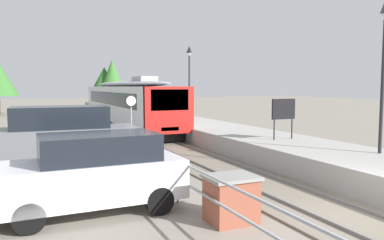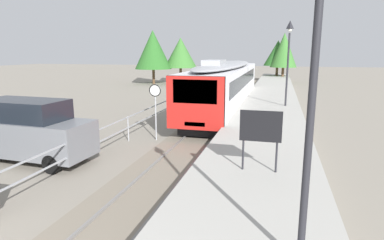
{
  "view_description": "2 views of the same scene",
  "coord_description": "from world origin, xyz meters",
  "px_view_note": "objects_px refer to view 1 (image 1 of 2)",
  "views": [
    {
      "loc": [
        -7.12,
        -6.57,
        3.24
      ],
      "look_at": [
        0.4,
        10.35,
        1.6
      ],
      "focal_mm": 35.49,
      "sensor_mm": 36.0,
      "label": 1
    },
    {
      "loc": [
        3.77,
        -2.31,
        4.34
      ],
      "look_at": [
        0.4,
        10.35,
        1.6
      ],
      "focal_mm": 30.52,
      "sensor_mm": 36.0,
      "label": 2
    }
  ],
  "objects_px": {
    "parked_van_grey": "(67,139)",
    "brick_utility_cabinet": "(231,198)",
    "commuter_train": "(127,101)",
    "platform_lamp_near_end": "(384,46)",
    "platform_notice_board": "(284,110)",
    "platform_lamp_mid_platform": "(189,68)",
    "speed_limit_sign": "(131,108)",
    "parked_suv_white": "(94,172)"
  },
  "relations": [
    {
      "from": "speed_limit_sign",
      "to": "platform_lamp_near_end",
      "type": "bearing_deg",
      "value": -57.13
    },
    {
      "from": "platform_notice_board",
      "to": "parked_suv_white",
      "type": "bearing_deg",
      "value": -156.37
    },
    {
      "from": "platform_lamp_near_end",
      "to": "platform_notice_board",
      "type": "xyz_separation_m",
      "value": [
        -0.92,
        4.24,
        -2.44
      ]
    },
    {
      "from": "platform_lamp_mid_platform",
      "to": "parked_van_grey",
      "type": "distance_m",
      "value": 15.46
    },
    {
      "from": "brick_utility_cabinet",
      "to": "parked_van_grey",
      "type": "bearing_deg",
      "value": 113.1
    },
    {
      "from": "platform_lamp_mid_platform",
      "to": "parked_suv_white",
      "type": "xyz_separation_m",
      "value": [
        -9.81,
        -16.4,
        -3.56
      ]
    },
    {
      "from": "commuter_train",
      "to": "parked_suv_white",
      "type": "height_order",
      "value": "commuter_train"
    },
    {
      "from": "commuter_train",
      "to": "parked_suv_white",
      "type": "relative_size",
      "value": 3.98
    },
    {
      "from": "commuter_train",
      "to": "platform_lamp_near_end",
      "type": "relative_size",
      "value": 3.44
    },
    {
      "from": "parked_suv_white",
      "to": "platform_notice_board",
      "type": "bearing_deg",
      "value": 23.63
    },
    {
      "from": "commuter_train",
      "to": "platform_notice_board",
      "type": "distance_m",
      "value": 14.81
    },
    {
      "from": "commuter_train",
      "to": "platform_lamp_near_end",
      "type": "xyz_separation_m",
      "value": [
        4.26,
        -18.66,
        2.48
      ]
    },
    {
      "from": "platform_lamp_near_end",
      "to": "parked_van_grey",
      "type": "height_order",
      "value": "platform_lamp_near_end"
    },
    {
      "from": "commuter_train",
      "to": "brick_utility_cabinet",
      "type": "bearing_deg",
      "value": -97.51
    },
    {
      "from": "brick_utility_cabinet",
      "to": "parked_van_grey",
      "type": "relative_size",
      "value": 0.24
    },
    {
      "from": "parked_van_grey",
      "to": "brick_utility_cabinet",
      "type": "bearing_deg",
      "value": -66.9
    },
    {
      "from": "commuter_train",
      "to": "platform_notice_board",
      "type": "height_order",
      "value": "commuter_train"
    },
    {
      "from": "brick_utility_cabinet",
      "to": "platform_notice_board",
      "type": "bearing_deg",
      "value": 44.41
    },
    {
      "from": "platform_lamp_near_end",
      "to": "platform_notice_board",
      "type": "distance_m",
      "value": 4.97
    },
    {
      "from": "brick_utility_cabinet",
      "to": "parked_suv_white",
      "type": "relative_size",
      "value": 0.26
    },
    {
      "from": "platform_notice_board",
      "to": "parked_van_grey",
      "type": "height_order",
      "value": "platform_notice_board"
    },
    {
      "from": "speed_limit_sign",
      "to": "brick_utility_cabinet",
      "type": "height_order",
      "value": "speed_limit_sign"
    },
    {
      "from": "platform_notice_board",
      "to": "brick_utility_cabinet",
      "type": "bearing_deg",
      "value": -135.59
    },
    {
      "from": "speed_limit_sign",
      "to": "parked_van_grey",
      "type": "distance_m",
      "value": 5.75
    },
    {
      "from": "brick_utility_cabinet",
      "to": "parked_suv_white",
      "type": "distance_m",
      "value": 3.53
    },
    {
      "from": "brick_utility_cabinet",
      "to": "parked_van_grey",
      "type": "height_order",
      "value": "parked_van_grey"
    },
    {
      "from": "platform_lamp_mid_platform",
      "to": "speed_limit_sign",
      "type": "relative_size",
      "value": 1.91
    },
    {
      "from": "platform_lamp_mid_platform",
      "to": "platform_lamp_near_end",
      "type": "bearing_deg",
      "value": -90.0
    },
    {
      "from": "platform_lamp_mid_platform",
      "to": "speed_limit_sign",
      "type": "height_order",
      "value": "platform_lamp_mid_platform"
    },
    {
      "from": "platform_notice_board",
      "to": "platform_lamp_mid_platform",
      "type": "bearing_deg",
      "value": 85.78
    },
    {
      "from": "commuter_train",
      "to": "speed_limit_sign",
      "type": "distance_m",
      "value": 9.12
    },
    {
      "from": "brick_utility_cabinet",
      "to": "platform_lamp_near_end",
      "type": "bearing_deg",
      "value": 13.4
    },
    {
      "from": "parked_suv_white",
      "to": "speed_limit_sign",
      "type": "bearing_deg",
      "value": 69.66
    },
    {
      "from": "platform_lamp_near_end",
      "to": "parked_van_grey",
      "type": "bearing_deg",
      "value": 151.55
    },
    {
      "from": "platform_lamp_mid_platform",
      "to": "brick_utility_cabinet",
      "type": "height_order",
      "value": "platform_lamp_mid_platform"
    },
    {
      "from": "platform_lamp_mid_platform",
      "to": "platform_notice_board",
      "type": "distance_m",
      "value": 12.78
    },
    {
      "from": "platform_lamp_mid_platform",
      "to": "brick_utility_cabinet",
      "type": "distance_m",
      "value": 20.07
    },
    {
      "from": "commuter_train",
      "to": "parked_suv_white",
      "type": "xyz_separation_m",
      "value": [
        -5.55,
        -18.31,
        -1.08
      ]
    },
    {
      "from": "platform_notice_board",
      "to": "parked_van_grey",
      "type": "xyz_separation_m",
      "value": [
        -9.01,
        1.15,
        -0.89
      ]
    },
    {
      "from": "speed_limit_sign",
      "to": "platform_notice_board",
      "type": "bearing_deg",
      "value": -45.77
    },
    {
      "from": "commuter_train",
      "to": "platform_lamp_mid_platform",
      "type": "xyz_separation_m",
      "value": [
        4.26,
        -1.92,
        2.48
      ]
    },
    {
      "from": "parked_suv_white",
      "to": "parked_van_grey",
      "type": "bearing_deg",
      "value": 91.48
    }
  ]
}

